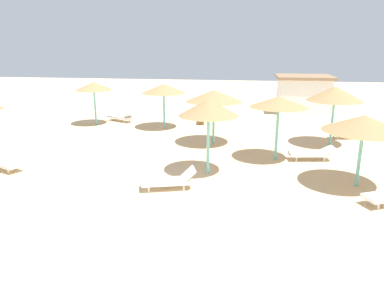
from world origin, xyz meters
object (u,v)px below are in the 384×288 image
Objects in this scene: lounger_0 at (349,133)px; beach_cabana at (303,94)px; lounger_1 at (2,161)px; parasol_0 at (335,94)px; lounger_5 at (170,180)px; parasol_7 at (164,89)px; parasol_6 at (94,86)px; lounger_6 at (121,117)px; parasol_4 at (364,124)px; bench_0 at (202,118)px; parasol_3 at (279,102)px; parasol_9 at (214,96)px; parasol_5 at (209,108)px; lounger_3 at (312,153)px.

lounger_0 is 0.51× the size of beach_cabana.
lounger_1 is at bearing -132.67° from beach_cabana.
parasol_0 is 9.79m from lounger_5.
parasol_7 is 10.48m from lounger_0.
beach_cabana is at bearing 90.95° from parasol_0.
lounger_1 is at bearing -92.78° from parasol_6.
lounger_1 is 0.98× the size of lounger_6.
parasol_4 is at bearing 0.73° from lounger_1.
parasol_4 is at bearing -55.41° from bench_0.
parasol_3 is 8.09m from parasol_7.
lounger_6 is (-3.15, 1.46, -2.03)m from parasol_7.
lounger_1 is 0.99× the size of lounger_5.
parasol_7 is 1.71× the size of bench_0.
parasol_6 is (-13.39, 2.83, -0.19)m from parasol_0.
bench_0 is 8.44m from beach_cabana.
parasol_7 is at bearing 135.86° from parasol_9.
lounger_0 is (4.13, 4.33, -2.20)m from parasol_3.
parasol_5 is 1.47× the size of lounger_0.
lounger_3 is 12.68m from lounger_6.
parasol_9 is 0.70× the size of beach_cabana.
lounger_0 is at bearing 16.88° from parasol_9.
beach_cabana is at bearing 60.05° from parasol_9.
parasol_7 is (4.42, -0.37, -0.02)m from parasol_6.
parasol_3 is 1.80× the size of bench_0.
parasol_5 reaches higher than parasol_3.
parasol_3 is 3.78m from parasol_4.
parasol_0 is 15.11m from lounger_1.
parasol_0 is at bearing 44.80° from parasol_3.
parasol_5 is 3.09m from lounger_5.
beach_cabana is at bearing 84.49° from lounger_3.
parasol_0 is 5.56m from parasol_4.
lounger_0 is 1.00× the size of lounger_5.
lounger_6 is at bearing 141.47° from parasol_4.
parasol_9 is (-0.18, 4.34, -0.17)m from parasol_5.
parasol_3 is 1.41× the size of lounger_1.
parasol_3 is 1.01× the size of parasol_4.
parasol_4 is 1.05× the size of parasol_6.
lounger_3 is at bearing 13.73° from lounger_1.
parasol_9 is 1.38× the size of lounger_0.
lounger_5 is at bearing -98.86° from parasol_9.
lounger_5 is 10.96m from bench_0.
parasol_6 is at bearing -167.99° from bench_0.
parasol_3 is 8.43m from bench_0.
parasol_5 is 1.11× the size of parasol_6.
parasol_7 is 0.67× the size of beach_cabana.
lounger_0 is (10.24, -0.98, -2.02)m from parasol_7.
parasol_0 reaches higher than lounger_3.
parasol_6 reaches higher than lounger_0.
parasol_0 is 13.69m from parasol_6.
parasol_4 reaches higher than bench_0.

